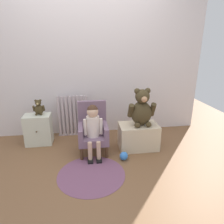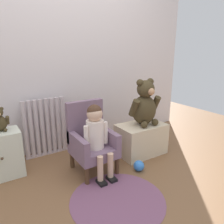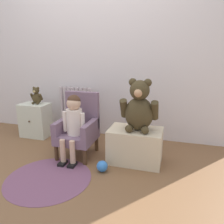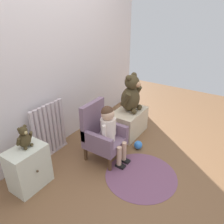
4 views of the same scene
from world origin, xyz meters
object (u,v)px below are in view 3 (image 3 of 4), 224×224
small_dresser (36,120)px  small_teddy_bear (37,96)px  radiator (76,111)px  toy_ball (102,166)px  child_armchair (79,127)px  large_teddy_bear (139,108)px  floor_rug (49,178)px  child_figure (73,118)px  low_bench (135,146)px

small_dresser → small_teddy_bear: small_teddy_bear is taller
radiator → small_teddy_bear: bearing=-155.6°
small_teddy_bear → toy_ball: 1.42m
small_dresser → toy_ball: (1.19, -0.64, -0.17)m
small_dresser → child_armchair: 0.87m
large_teddy_bear → small_teddy_bear: 1.50m
floor_rug → toy_ball: (0.44, 0.26, 0.05)m
child_armchair → large_teddy_bear: 0.73m
radiator → large_teddy_bear: 1.17m
radiator → toy_ball: (0.68, -0.87, -0.28)m
child_armchair → child_figure: child_figure is taller
small_teddy_bear → toy_ball: small_teddy_bear is taller
floor_rug → small_teddy_bear: bearing=127.7°
radiator → small_dresser: (-0.50, -0.24, -0.10)m
small_teddy_bear → toy_ball: size_ratio=2.10×
small_dresser → child_armchair: size_ratio=0.65×
low_bench → small_dresser: bearing=166.8°
small_teddy_bear → floor_rug: 1.29m
radiator → large_teddy_bear: size_ratio=1.27×
radiator → child_figure: bearing=-66.2°
small_dresser → small_teddy_bear: bearing=32.3°
low_bench → large_teddy_bear: bearing=-9.7°
toy_ball → large_teddy_bear: bearing=44.4°
toy_ball → floor_rug: bearing=-149.0°
small_dresser → large_teddy_bear: (1.48, -0.35, 0.36)m
child_armchair → low_bench: child_armchair is taller
floor_rug → child_figure: bearing=83.1°
low_bench → small_teddy_bear: bearing=165.7°
small_teddy_bear → child_armchair: bearing=-24.8°
large_teddy_bear → toy_ball: 0.68m
small_dresser → toy_ball: 1.36m
small_dresser → child_figure: (0.80, -0.45, 0.23)m
low_bench → small_teddy_bear: size_ratio=2.39×
large_teddy_bear → floor_rug: size_ratio=0.67×
child_armchair → child_figure: size_ratio=0.99×
small_dresser → small_teddy_bear: 0.33m
low_bench → small_teddy_bear: 1.51m
small_dresser → floor_rug: 1.19m
child_armchair → child_figure: bearing=-90.0°
floor_rug → toy_ball: 0.51m
child_armchair → toy_ball: 0.56m
radiator → child_armchair: size_ratio=0.96×
radiator → small_dresser: 0.57m
small_dresser → large_teddy_bear: 1.57m
low_bench → toy_ball: size_ratio=5.00×
child_armchair → small_teddy_bear: (-0.77, 0.35, 0.24)m
low_bench → floor_rug: 0.92m
child_armchair → low_bench: (0.65, -0.01, -0.14)m
child_figure → toy_ball: (0.38, -0.19, -0.40)m
child_figure → small_teddy_bear: bearing=148.6°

